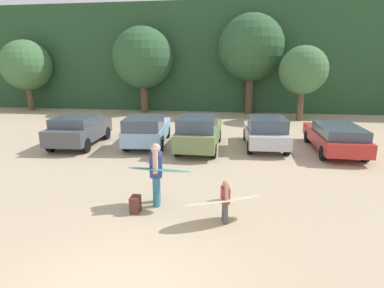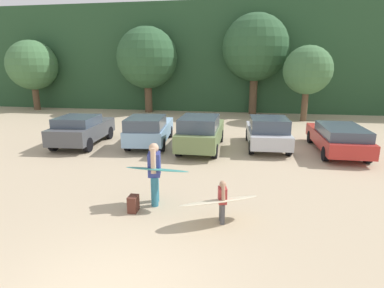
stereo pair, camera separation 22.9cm
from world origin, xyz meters
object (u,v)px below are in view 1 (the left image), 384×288
parked_car_red (335,137)px  person_adult (156,170)px  parked_car_sky_blue (147,130)px  parked_car_silver (266,132)px  parked_car_olive_green (199,132)px  backpack_dropped (135,204)px  person_child (225,199)px  parked_car_dark_gray (79,130)px  surfboard_teal (159,170)px  surfboard_cream (222,201)px

parked_car_red → person_adult: size_ratio=2.65×
parked_car_sky_blue → parked_car_silver: size_ratio=1.11×
parked_car_olive_green → backpack_dropped: bearing=172.6°
parked_car_olive_green → person_child: parked_car_olive_green is taller
parked_car_dark_gray → surfboard_teal: parked_car_dark_gray is taller
parked_car_red → surfboard_cream: 8.72m
parked_car_silver → parked_car_red: (3.07, -0.33, -0.06)m
person_child → surfboard_teal: surfboard_teal is taller
parked_car_sky_blue → person_child: size_ratio=4.07×
parked_car_red → surfboard_teal: size_ratio=2.58×
parked_car_silver → parked_car_red: 3.08m
parked_car_olive_green → parked_car_silver: (3.09, 0.78, -0.06)m
surfboard_teal → backpack_dropped: 1.12m
parked_car_silver → parked_car_sky_blue: bearing=90.8°
parked_car_sky_blue → person_adult: bearing=-167.8°
parked_car_olive_green → parked_car_silver: bearing=-75.3°
parked_car_olive_green → surfboard_teal: parked_car_olive_green is taller
person_adult → surfboard_cream: 2.10m
parked_car_dark_gray → parked_car_olive_green: parked_car_olive_green is taller
parked_car_dark_gray → surfboard_cream: bearing=-135.8°
parked_car_dark_gray → surfboard_cream: size_ratio=1.91×
parked_car_olive_green → person_adult: (-0.47, -6.06, 0.18)m
parked_car_red → backpack_dropped: 10.03m
parked_car_olive_green → person_adult: size_ratio=2.48×
person_child → surfboard_teal: size_ratio=0.60×
parked_car_dark_gray → parked_car_red: (12.07, 0.58, -0.07)m
parked_car_dark_gray → backpack_dropped: bearing=-145.7°
parked_car_olive_green → parked_car_silver: 3.19m
parked_car_dark_gray → backpack_dropped: parked_car_dark_gray is taller
parked_car_olive_green → person_child: size_ratio=4.03×
parked_car_dark_gray → parked_car_sky_blue: bearing=-83.6°
parked_car_silver → surfboard_cream: 7.83m
surfboard_teal → surfboard_cream: (1.78, -0.67, -0.49)m
parked_car_dark_gray → parked_car_red: 12.09m
parked_car_olive_green → surfboard_teal: 6.21m
parked_car_silver → person_child: (-1.59, -7.62, -0.15)m
surfboard_teal → backpack_dropped: surfboard_teal is taller
parked_car_sky_blue → parked_car_silver: 5.73m
parked_car_dark_gray → parked_car_olive_green: (5.92, 0.12, 0.04)m
parked_car_sky_blue → surfboard_cream: 8.35m
backpack_dropped → parked_car_olive_green: bearing=82.1°
backpack_dropped → surfboard_teal: bearing=38.5°
parked_car_sky_blue → parked_car_olive_green: parked_car_olive_green is taller
parked_car_silver → surfboard_cream: parked_car_silver is taller
parked_car_olive_green → surfboard_cream: 7.02m
parked_car_dark_gray → parked_car_olive_green: bearing=-92.0°
parked_car_dark_gray → person_adult: size_ratio=2.27×
person_adult → person_child: person_adult is taller
surfboard_teal → surfboard_cream: bearing=162.5°
parked_car_silver → person_child: size_ratio=3.66×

